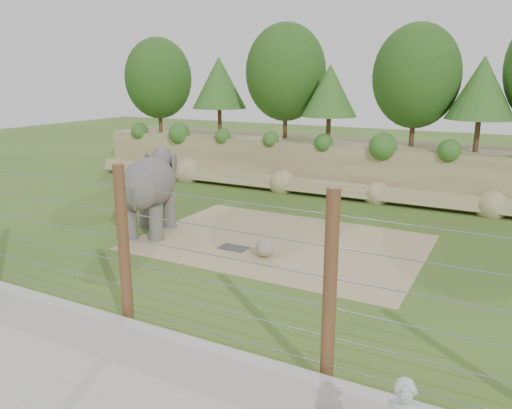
% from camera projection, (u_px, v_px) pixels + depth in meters
% --- Properties ---
extents(ground, '(90.00, 90.00, 0.00)m').
position_uv_depth(ground, '(227.00, 267.00, 15.84)').
color(ground, '#385920').
rests_on(ground, ground).
extents(back_embankment, '(30.00, 5.52, 8.77)m').
position_uv_depth(back_embankment, '(364.00, 115.00, 25.42)').
color(back_embankment, olive).
rests_on(back_embankment, ground).
extents(dirt_patch, '(10.00, 7.00, 0.02)m').
position_uv_depth(dirt_patch, '(281.00, 242.00, 18.18)').
color(dirt_patch, tan).
rests_on(dirt_patch, ground).
extents(drain_grate, '(1.00, 0.60, 0.03)m').
position_uv_depth(drain_grate, '(234.00, 248.00, 17.52)').
color(drain_grate, '#262628').
rests_on(drain_grate, dirt_patch).
extents(elephant, '(2.82, 4.11, 3.06)m').
position_uv_depth(elephant, '(149.00, 194.00, 18.90)').
color(elephant, '#5A5651').
rests_on(elephant, ground).
extents(stone_ball, '(0.60, 0.60, 0.60)m').
position_uv_depth(stone_ball, '(265.00, 248.00, 16.64)').
color(stone_ball, gray).
rests_on(stone_ball, dirt_patch).
extents(retaining_wall, '(26.00, 0.35, 0.50)m').
position_uv_depth(retaining_wall, '(114.00, 328.00, 11.51)').
color(retaining_wall, '#B2B0A6').
rests_on(retaining_wall, ground).
extents(walkway, '(26.00, 4.00, 0.01)m').
position_uv_depth(walkway, '(43.00, 383.00, 9.86)').
color(walkway, '#B2B0A6').
rests_on(walkway, ground).
extents(barrier_fence, '(20.26, 0.26, 4.00)m').
position_uv_depth(barrier_fence, '(124.00, 250.00, 11.50)').
color(barrier_fence, brown).
rests_on(barrier_fence, ground).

